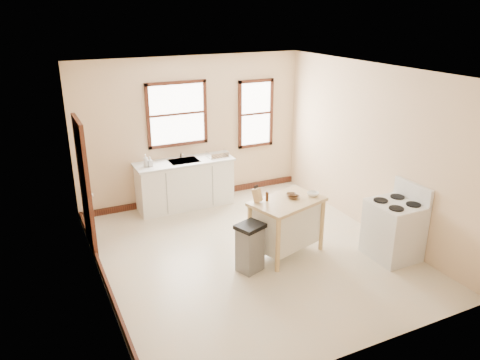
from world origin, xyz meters
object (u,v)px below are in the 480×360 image
object	(u,v)px
bowl_b	(291,195)
soap_bottle_a	(146,160)
kitchen_island	(286,227)
trash_bin	(250,247)
knife_block	(257,196)
pepper_grinder	(267,196)
soap_bottle_b	(150,162)
bowl_a	(294,197)
bowl_c	(313,194)
gas_stove	(394,222)
dish_rack	(217,154)

from	to	relation	value
bowl_b	soap_bottle_a	bearing A→B (deg)	126.14
soap_bottle_a	kitchen_island	distance (m)	2.89
bowl_b	trash_bin	world-z (taller)	bowl_b
knife_block	pepper_grinder	distance (m)	0.16
soap_bottle_b	bowl_a	world-z (taller)	soap_bottle_b
soap_bottle_b	knife_block	xyz separation A→B (m)	(1.01, -2.22, -0.02)
soap_bottle_b	kitchen_island	distance (m)	2.83
soap_bottle_a	kitchen_island	xyz separation A→B (m)	(1.52, -2.39, -0.59)
soap_bottle_b	bowl_c	xyz separation A→B (m)	(1.90, -2.38, -0.09)
bowl_a	knife_block	bearing A→B (deg)	168.03
kitchen_island	bowl_c	size ratio (longest dim) A/B	5.98
soap_bottle_a	pepper_grinder	bearing A→B (deg)	-41.08
kitchen_island	bowl_a	xyz separation A→B (m)	(0.12, 0.02, 0.47)
bowl_b	gas_stove	xyz separation A→B (m)	(1.28, -0.90, -0.33)
soap_bottle_a	dish_rack	xyz separation A→B (m)	(1.39, -0.03, -0.07)
soap_bottle_a	kitchen_island	bearing A→B (deg)	-37.01
knife_block	trash_bin	size ratio (longest dim) A/B	0.27
soap_bottle_b	pepper_grinder	bearing A→B (deg)	-70.59
knife_block	pepper_grinder	world-z (taller)	knife_block
dish_rack	gas_stove	bearing A→B (deg)	-82.10
soap_bottle_b	bowl_a	bearing A→B (deg)	-63.96
soap_bottle_b	knife_block	bearing A→B (deg)	-73.40
soap_bottle_b	bowl_b	size ratio (longest dim) A/B	1.14
pepper_grinder	trash_bin	distance (m)	0.81
bowl_a	bowl_b	bearing A→B (deg)	80.03
kitchen_island	bowl_a	world-z (taller)	bowl_a
bowl_a	bowl_b	xyz separation A→B (m)	(0.02, 0.09, -0.00)
soap_bottle_a	bowl_c	xyz separation A→B (m)	(1.97, -2.41, -0.11)
knife_block	bowl_a	distance (m)	0.58
dish_rack	trash_bin	xyz separation A→B (m)	(-0.60, -2.57, -0.60)
soap_bottle_a	pepper_grinder	world-z (taller)	soap_bottle_a
bowl_c	gas_stove	xyz separation A→B (m)	(0.97, -0.77, -0.34)
dish_rack	bowl_a	xyz separation A→B (m)	(0.26, -2.34, -0.05)
dish_rack	trash_bin	distance (m)	2.71
pepper_grinder	bowl_a	xyz separation A→B (m)	(0.41, -0.09, -0.05)
kitchen_island	pepper_grinder	bearing A→B (deg)	142.82
kitchen_island	soap_bottle_b	bearing A→B (deg)	105.47
pepper_grinder	bowl_b	distance (m)	0.43
bowl_b	bowl_c	size ratio (longest dim) A/B	0.86
bowl_a	bowl_b	world-z (taller)	bowl_a
soap_bottle_a	bowl_b	xyz separation A→B (m)	(1.66, -2.28, -0.12)
soap_bottle_a	soap_bottle_b	xyz separation A→B (m)	(0.07, -0.02, -0.03)
soap_bottle_b	gas_stove	size ratio (longest dim) A/B	0.15
soap_bottle_a	bowl_a	xyz separation A→B (m)	(1.65, -2.36, -0.12)
gas_stove	trash_bin	bearing A→B (deg)	164.87
bowl_c	pepper_grinder	bearing A→B (deg)	169.79
soap_bottle_b	trash_bin	distance (m)	2.75
soap_bottle_a	knife_block	world-z (taller)	soap_bottle_a
dish_rack	pepper_grinder	bearing A→B (deg)	-112.17
pepper_grinder	bowl_b	xyz separation A→B (m)	(0.43, -0.00, -0.06)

